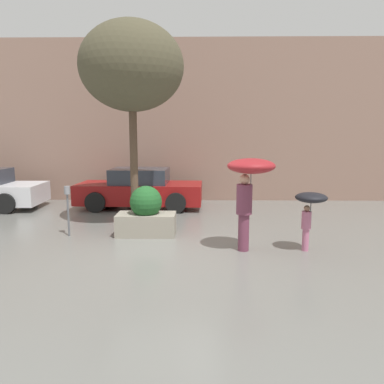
{
  "coord_description": "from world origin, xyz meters",
  "views": [
    {
      "loc": [
        0.79,
        -7.84,
        2.5
      ],
      "look_at": [
        0.63,
        1.6,
        1.05
      ],
      "focal_mm": 35.0,
      "sensor_mm": 36.0,
      "label": 1
    }
  ],
  "objects": [
    {
      "name": "person_child",
      "position": [
        3.17,
        0.01,
        1.04
      ],
      "size": [
        0.67,
        0.67,
        1.29
      ],
      "rotation": [
        0.0,
        0.0,
        -0.87
      ],
      "color": "#B76684",
      "rests_on": "ground"
    },
    {
      "name": "planter_box",
      "position": [
        -0.51,
        1.3,
        0.54
      ],
      "size": [
        1.46,
        0.8,
        1.25
      ],
      "color": "gray",
      "rests_on": "ground"
    },
    {
      "name": "building_facade",
      "position": [
        0.0,
        6.5,
        3.0
      ],
      "size": [
        18.0,
        0.3,
        6.0
      ],
      "color": "#8C6B5B",
      "rests_on": "ground"
    },
    {
      "name": "person_adult",
      "position": [
        1.86,
        -0.02,
        1.58
      ],
      "size": [
        1.0,
        1.0,
        2.02
      ],
      "rotation": [
        0.0,
        0.0,
        -0.69
      ],
      "color": "brown",
      "rests_on": "ground"
    },
    {
      "name": "street_tree",
      "position": [
        -0.96,
        2.32,
        4.25
      ],
      "size": [
        2.75,
        2.75,
        5.44
      ],
      "color": "brown",
      "rests_on": "ground"
    },
    {
      "name": "parking_meter",
      "position": [
        -2.43,
        1.17,
        0.9
      ],
      "size": [
        0.14,
        0.14,
        1.26
      ],
      "color": "#595B60",
      "rests_on": "ground"
    },
    {
      "name": "parked_car_near",
      "position": [
        -1.21,
        4.86,
        0.63
      ],
      "size": [
        4.28,
        2.05,
        1.35
      ],
      "rotation": [
        0.0,
        0.0,
        1.54
      ],
      "color": "maroon",
      "rests_on": "ground"
    },
    {
      "name": "ground_plane",
      "position": [
        0.0,
        0.0,
        0.0
      ],
      "size": [
        40.0,
        40.0,
        0.0
      ],
      "primitive_type": "plane",
      "color": "slate"
    }
  ]
}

